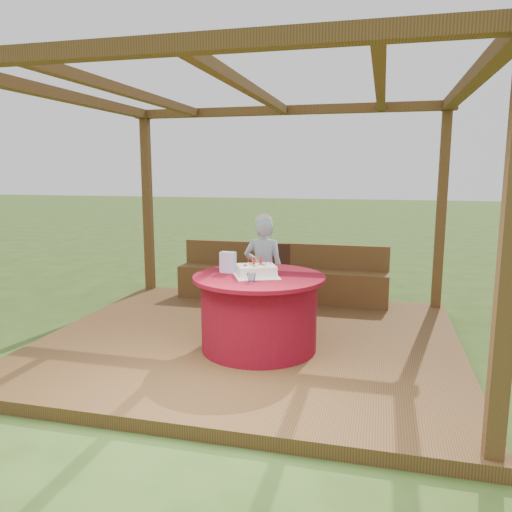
{
  "coord_description": "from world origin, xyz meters",
  "views": [
    {
      "loc": [
        1.37,
        -5.15,
        1.96
      ],
      "look_at": [
        0.0,
        0.25,
        1.0
      ],
      "focal_mm": 35.0,
      "sensor_mm": 36.0,
      "label": 1
    }
  ],
  "objects_px": {
    "table": "(259,312)",
    "chair": "(274,276)",
    "elderly_woman": "(264,269)",
    "bench": "(281,281)",
    "drinking_glass": "(252,277)",
    "gift_bag": "(228,262)",
    "birthday_cake": "(256,271)"
  },
  "relations": [
    {
      "from": "chair",
      "to": "elderly_woman",
      "type": "distance_m",
      "value": 0.45
    },
    {
      "from": "chair",
      "to": "gift_bag",
      "type": "bearing_deg",
      "value": -100.65
    },
    {
      "from": "table",
      "to": "chair",
      "type": "distance_m",
      "value": 1.3
    },
    {
      "from": "elderly_woman",
      "to": "drinking_glass",
      "type": "height_order",
      "value": "elderly_woman"
    },
    {
      "from": "gift_bag",
      "to": "bench",
      "type": "bearing_deg",
      "value": 91.57
    },
    {
      "from": "table",
      "to": "chair",
      "type": "xyz_separation_m",
      "value": [
        -0.12,
        1.29,
        0.11
      ]
    },
    {
      "from": "gift_bag",
      "to": "drinking_glass",
      "type": "bearing_deg",
      "value": -40.08
    },
    {
      "from": "bench",
      "to": "elderly_woman",
      "type": "height_order",
      "value": "elderly_woman"
    },
    {
      "from": "table",
      "to": "elderly_woman",
      "type": "bearing_deg",
      "value": 100.35
    },
    {
      "from": "bench",
      "to": "birthday_cake",
      "type": "xyz_separation_m",
      "value": [
        0.15,
        -2.07,
        0.57
      ]
    },
    {
      "from": "chair",
      "to": "drinking_glass",
      "type": "distance_m",
      "value": 1.63
    },
    {
      "from": "chair",
      "to": "birthday_cake",
      "type": "bearing_deg",
      "value": -85.48
    },
    {
      "from": "birthday_cake",
      "to": "drinking_glass",
      "type": "distance_m",
      "value": 0.27
    },
    {
      "from": "table",
      "to": "birthday_cake",
      "type": "relative_size",
      "value": 2.38
    },
    {
      "from": "table",
      "to": "bench",
      "type": "bearing_deg",
      "value": 94.91
    },
    {
      "from": "table",
      "to": "drinking_glass",
      "type": "bearing_deg",
      "value": -89.71
    },
    {
      "from": "elderly_woman",
      "to": "drinking_glass",
      "type": "bearing_deg",
      "value": -82.22
    },
    {
      "from": "bench",
      "to": "drinking_glass",
      "type": "height_order",
      "value": "drinking_glass"
    },
    {
      "from": "elderly_woman",
      "to": "birthday_cake",
      "type": "height_order",
      "value": "elderly_woman"
    },
    {
      "from": "bench",
      "to": "elderly_woman",
      "type": "xyz_separation_m",
      "value": [
        0.01,
        -1.16,
        0.41
      ]
    },
    {
      "from": "bench",
      "to": "elderly_woman",
      "type": "bearing_deg",
      "value": -89.27
    },
    {
      "from": "bench",
      "to": "chair",
      "type": "bearing_deg",
      "value": -86.18
    },
    {
      "from": "bench",
      "to": "drinking_glass",
      "type": "relative_size",
      "value": 31.78
    },
    {
      "from": "chair",
      "to": "drinking_glass",
      "type": "bearing_deg",
      "value": -85.47
    },
    {
      "from": "bench",
      "to": "chair",
      "type": "distance_m",
      "value": 0.78
    },
    {
      "from": "gift_bag",
      "to": "drinking_glass",
      "type": "xyz_separation_m",
      "value": [
        0.36,
        -0.38,
        -0.07
      ]
    },
    {
      "from": "table",
      "to": "chair",
      "type": "bearing_deg",
      "value": 95.53
    },
    {
      "from": "table",
      "to": "chair",
      "type": "relative_size",
      "value": 1.5
    },
    {
      "from": "elderly_woman",
      "to": "bench",
      "type": "bearing_deg",
      "value": 90.73
    },
    {
      "from": "elderly_woman",
      "to": "gift_bag",
      "type": "distance_m",
      "value": 0.85
    },
    {
      "from": "bench",
      "to": "table",
      "type": "height_order",
      "value": "bench"
    },
    {
      "from": "gift_bag",
      "to": "drinking_glass",
      "type": "distance_m",
      "value": 0.52
    }
  ]
}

